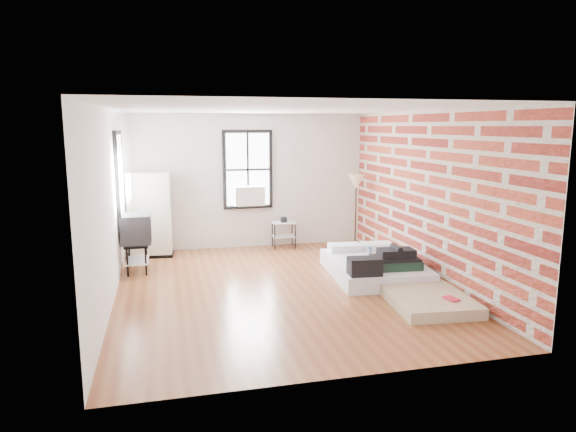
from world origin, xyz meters
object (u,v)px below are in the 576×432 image
object	(u,v)px
mattress_bare	(413,286)
floor_lamp	(356,186)
mattress_main	(374,266)
tv_stand	(136,231)
wardrobe	(150,215)
side_table	(284,227)

from	to	relation	value
mattress_bare	floor_lamp	distance (m)	3.24
mattress_main	tv_stand	size ratio (longest dim) A/B	2.05
mattress_bare	tv_stand	size ratio (longest dim) A/B	2.09
floor_lamp	tv_stand	size ratio (longest dim) A/B	1.52
floor_lamp	mattress_bare	bearing A→B (deg)	-93.97
mattress_bare	floor_lamp	size ratio (longest dim) A/B	1.38
wardrobe	mattress_bare	bearing A→B (deg)	-35.52
wardrobe	floor_lamp	world-z (taller)	wardrobe
mattress_main	mattress_bare	xyz separation A→B (m)	(0.20, -1.04, -0.04)
mattress_bare	side_table	distance (m)	3.67
mattress_bare	tv_stand	bearing A→B (deg)	156.36
floor_lamp	tv_stand	distance (m)	4.46
mattress_main	side_table	bearing A→B (deg)	118.08
mattress_bare	floor_lamp	world-z (taller)	floor_lamp
side_table	floor_lamp	xyz separation A→B (m)	(1.44, -0.44, 0.89)
side_table	floor_lamp	bearing A→B (deg)	-16.95
tv_stand	floor_lamp	bearing A→B (deg)	8.88
mattress_main	wardrobe	bearing A→B (deg)	152.90
mattress_bare	tv_stand	xyz separation A→B (m)	(-4.16, 2.30, 0.60)
mattress_main	wardrobe	world-z (taller)	wardrobe
mattress_main	side_table	distance (m)	2.63
mattress_main	side_table	xyz separation A→B (m)	(-1.03, 2.41, 0.26)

